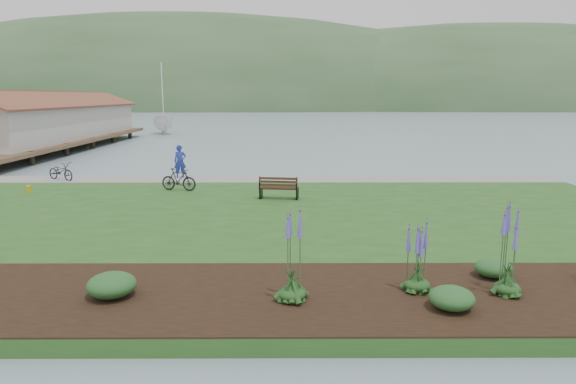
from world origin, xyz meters
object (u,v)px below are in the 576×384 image
at_px(park_bench, 279,187).
at_px(bicycle_a, 61,171).
at_px(sailboat, 164,134).
at_px(person, 180,159).

bearing_deg(park_bench, bicycle_a, 164.50).
height_order(bicycle_a, sailboat, sailboat).
bearing_deg(sailboat, park_bench, -89.84).
relative_size(park_bench, sailboat, 0.06).
bearing_deg(park_bench, sailboat, 117.36).
xyz_separation_m(park_bench, sailboat, (-15.72, 45.42, -0.93)).
relative_size(person, bicycle_a, 1.15).
distance_m(person, bicycle_a, 6.47).
bearing_deg(person, sailboat, 85.14).
distance_m(bicycle_a, sailboat, 40.31).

